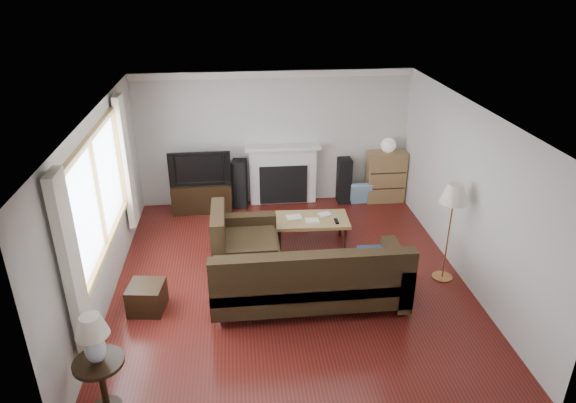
{
  "coord_description": "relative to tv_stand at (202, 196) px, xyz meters",
  "views": [
    {
      "loc": [
        -0.7,
        -6.31,
        4.19
      ],
      "look_at": [
        0.0,
        0.3,
        1.1
      ],
      "focal_mm": 32.0,
      "sensor_mm": 36.0,
      "label": 1
    }
  ],
  "objects": [
    {
      "name": "room",
      "position": [
        1.37,
        -2.48,
        0.98
      ],
      "size": [
        5.1,
        5.6,
        2.54
      ],
      "color": "#551713",
      "rests_on": "ground"
    },
    {
      "name": "window",
      "position": [
        -1.08,
        -2.68,
        1.28
      ],
      "size": [
        0.12,
        2.74,
        1.54
      ],
      "primitive_type": "cube",
      "color": "olive",
      "rests_on": "room"
    },
    {
      "name": "curtain_near",
      "position": [
        -1.03,
        -4.2,
        1.13
      ],
      "size": [
        0.1,
        0.35,
        2.1
      ],
      "primitive_type": "cube",
      "color": "white",
      "rests_on": "room"
    },
    {
      "name": "curtain_far",
      "position": [
        -1.03,
        -1.16,
        1.13
      ],
      "size": [
        0.1,
        0.35,
        2.1
      ],
      "primitive_type": "cube",
      "color": "white",
      "rests_on": "room"
    },
    {
      "name": "fireplace",
      "position": [
        1.52,
        0.16,
        0.3
      ],
      "size": [
        1.4,
        0.26,
        1.15
      ],
      "primitive_type": "cube",
      "color": "white",
      "rests_on": "room"
    },
    {
      "name": "tv_stand",
      "position": [
        0.0,
        0.0,
        0.0
      ],
      "size": [
        1.09,
        0.49,
        0.54
      ],
      "primitive_type": "cube",
      "color": "black",
      "rests_on": "ground"
    },
    {
      "name": "television",
      "position": [
        0.0,
        0.0,
        0.59
      ],
      "size": [
        1.1,
        0.14,
        0.63
      ],
      "primitive_type": "imported",
      "color": "black",
      "rests_on": "tv_stand"
    },
    {
      "name": "speaker_left",
      "position": [
        0.7,
        0.07,
        0.19
      ],
      "size": [
        0.3,
        0.34,
        0.92
      ],
      "primitive_type": "cube",
      "rotation": [
        0.0,
        0.0,
        -0.16
      ],
      "color": "black",
      "rests_on": "ground"
    },
    {
      "name": "speaker_right",
      "position": [
        2.68,
        0.07,
        0.17
      ],
      "size": [
        0.25,
        0.3,
        0.88
      ],
      "primitive_type": "cube",
      "rotation": [
        0.0,
        0.0,
        0.02
      ],
      "color": "black",
      "rests_on": "ground"
    },
    {
      "name": "bookshelf",
      "position": [
        3.48,
        0.05,
        0.22
      ],
      "size": [
        0.72,
        0.34,
        0.99
      ],
      "primitive_type": "cube",
      "color": "olive",
      "rests_on": "ground"
    },
    {
      "name": "globe_lamp",
      "position": [
        3.48,
        0.05,
        0.85
      ],
      "size": [
        0.27,
        0.27,
        0.27
      ],
      "primitive_type": "sphere",
      "color": "white",
      "rests_on": "bookshelf"
    },
    {
      "name": "sectional_sofa",
      "position": [
        1.55,
        -3.08,
        0.18
      ],
      "size": [
        2.8,
        2.05,
        0.9
      ],
      "primitive_type": "cube",
      "color": "black",
      "rests_on": "ground"
    },
    {
      "name": "coffee_table",
      "position": [
        1.82,
        -1.5,
        -0.04
      ],
      "size": [
        1.22,
        0.7,
        0.47
      ],
      "primitive_type": "cube",
      "rotation": [
        0.0,
        0.0,
        -0.04
      ],
      "color": "olive",
      "rests_on": "ground"
    },
    {
      "name": "footstool",
      "position": [
        -0.59,
        -3.02,
        -0.08
      ],
      "size": [
        0.5,
        0.5,
        0.38
      ],
      "primitive_type": "cube",
      "rotation": [
        0.0,
        0.0,
        -0.13
      ],
      "color": "black",
      "rests_on": "ground"
    },
    {
      "name": "floor_lamp",
      "position": [
        3.59,
        -2.7,
        0.48
      ],
      "size": [
        0.5,
        0.5,
        1.5
      ],
      "primitive_type": "cube",
      "rotation": [
        0.0,
        0.0,
        -0.36
      ],
      "color": "#B2743D",
      "rests_on": "ground"
    },
    {
      "name": "side_table",
      "position": [
        -0.78,
        -4.69,
        0.04
      ],
      "size": [
        0.5,
        0.5,
        0.63
      ],
      "primitive_type": "cube",
      "color": "black",
      "rests_on": "ground"
    },
    {
      "name": "table_lamp",
      "position": [
        -0.78,
        -4.69,
        0.63
      ],
      "size": [
        0.33,
        0.33,
        0.53
      ],
      "primitive_type": "cube",
      "color": "silver",
      "rests_on": "side_table"
    }
  ]
}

